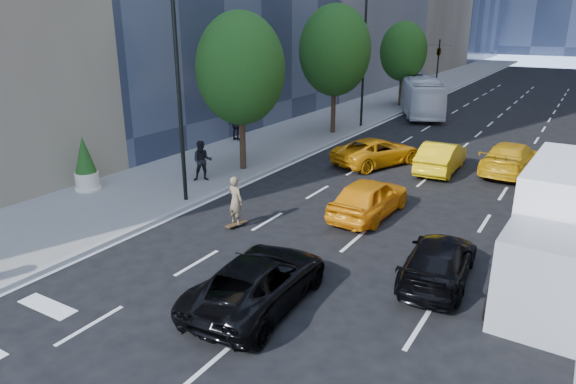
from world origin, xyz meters
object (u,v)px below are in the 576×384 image
Objects in this scene: black_sedan_lincoln at (259,281)px; black_sedan_mercedes at (439,261)px; skateboarder at (236,204)px; box_truck at (567,229)px; planter_shrub at (85,165)px; city_bus at (420,95)px.

black_sedan_mercedes is at bearing -138.66° from black_sedan_lincoln.
black_sedan_lincoln is (3.70, -4.00, -0.22)m from skateboarder.
box_truck reaches higher than black_sedan_mercedes.
skateboarder is 7.81m from planter_shrub.
skateboarder reaches higher than black_sedan_lincoln.
skateboarder is 0.41× the size of black_sedan_mercedes.
black_sedan_lincoln is at bearing 39.98° from black_sedan_mercedes.
box_truck is at bearing -161.01° from skateboarder.
planter_shrub is (-7.80, -0.22, 0.38)m from skateboarder.
black_sedan_mercedes is 0.61× the size of box_truck.
city_bus is 4.41× the size of planter_shrub.
box_truck is 2.99× the size of planter_shrub.
city_bus is at bearing -76.75° from black_sedan_mercedes.
planter_shrub is (-15.20, 0.06, 0.65)m from black_sedan_mercedes.
skateboarder is at bearing -170.66° from box_truck.
skateboarder reaches higher than black_sedan_mercedes.
skateboarder is 7.41m from black_sedan_mercedes.
city_bus is (-1.60, 26.69, 0.56)m from skateboarder.
planter_shrub is (-11.50, 3.78, 0.60)m from black_sedan_lincoln.
skateboarder is 0.25× the size of box_truck.
skateboarder is 0.17× the size of city_bus.
box_truck is (12.01, -25.38, 0.25)m from city_bus.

